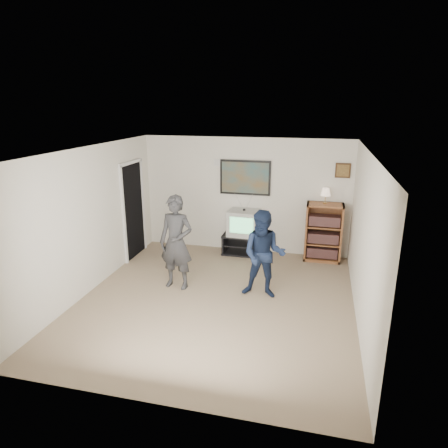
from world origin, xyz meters
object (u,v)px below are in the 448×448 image
at_px(media_stand, 243,244).
at_px(person_tall, 176,242).
at_px(bookshelf, 323,232).
at_px(person_short, 264,255).
at_px(crt_television, 244,223).

relative_size(media_stand, person_tall, 0.52).
xyz_separation_m(bookshelf, person_short, (-0.97, -1.93, 0.15)).
bearing_deg(person_tall, media_stand, 71.03).
bearing_deg(person_tall, crt_television, 70.77).
bearing_deg(media_stand, person_short, -69.04).
distance_m(bookshelf, person_short, 2.17).
distance_m(bookshelf, person_tall, 3.18).
xyz_separation_m(bookshelf, person_tall, (-2.52, -1.93, 0.23)).
relative_size(person_tall, person_short, 1.11).
xyz_separation_m(person_tall, person_short, (1.55, -0.00, -0.08)).
relative_size(media_stand, person_short, 0.58).
height_order(crt_television, person_short, person_short).
bearing_deg(person_tall, bookshelf, 42.46).
bearing_deg(bookshelf, person_short, -116.77).
relative_size(media_stand, crt_television, 1.36).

